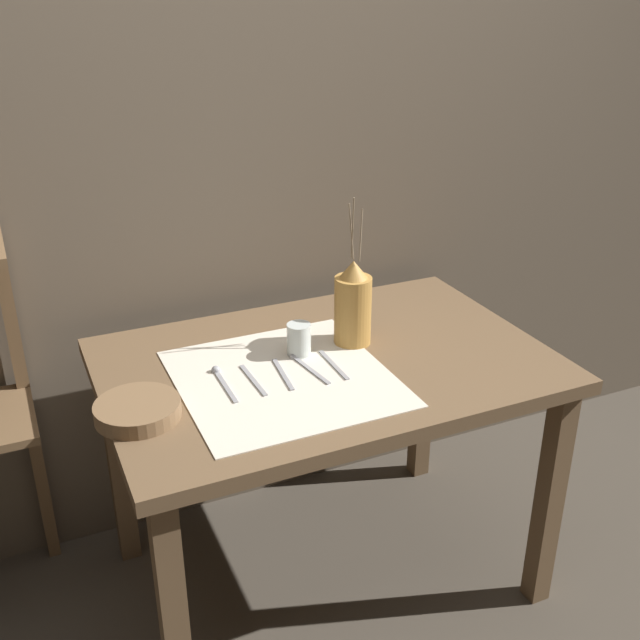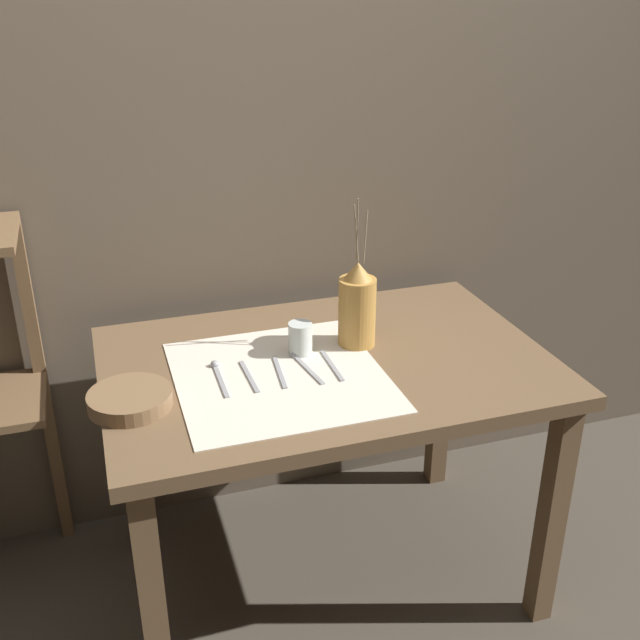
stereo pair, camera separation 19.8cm
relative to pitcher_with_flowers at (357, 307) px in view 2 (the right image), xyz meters
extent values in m
plane|color=#473F35|center=(-0.11, -0.06, -0.88)|extent=(12.00, 12.00, 0.00)
cube|color=brown|center=(-0.11, 0.45, 0.32)|extent=(7.00, 0.06, 2.40)
cube|color=brown|center=(-0.11, -0.06, -0.13)|extent=(1.20, 0.81, 0.04)
cube|color=brown|center=(-0.65, -0.40, -0.51)|extent=(0.06, 0.06, 0.72)
cube|color=brown|center=(0.43, -0.40, -0.51)|extent=(0.06, 0.06, 0.72)
cube|color=brown|center=(-0.65, 0.28, -0.51)|extent=(0.06, 0.06, 0.72)
cube|color=brown|center=(0.43, 0.28, -0.51)|extent=(0.06, 0.06, 0.72)
cube|color=brown|center=(-0.88, 0.38, -0.32)|extent=(0.04, 0.04, 1.12)
cube|color=beige|center=(-0.26, -0.12, -0.11)|extent=(0.53, 0.55, 0.00)
cylinder|color=#B7843D|center=(0.00, 0.00, -0.02)|extent=(0.10, 0.10, 0.20)
cone|color=#B7843D|center=(0.00, 0.00, 0.11)|extent=(0.08, 0.08, 0.05)
cylinder|color=#847056|center=(0.00, 0.01, 0.22)|extent=(0.01, 0.03, 0.18)
cylinder|color=#847056|center=(0.02, -0.01, 0.20)|extent=(0.02, 0.02, 0.14)
cylinder|color=#847056|center=(0.00, 0.01, 0.21)|extent=(0.02, 0.01, 0.16)
cylinder|color=brown|center=(-0.64, -0.15, -0.10)|extent=(0.20, 0.20, 0.04)
cylinder|color=silver|center=(-0.17, -0.01, -0.07)|extent=(0.07, 0.07, 0.09)
cube|color=#939399|center=(-0.41, -0.10, -0.11)|extent=(0.01, 0.17, 0.00)
sphere|color=#939399|center=(-0.41, -0.01, -0.11)|extent=(0.02, 0.02, 0.02)
cube|color=#939399|center=(-0.33, -0.10, -0.11)|extent=(0.02, 0.17, 0.00)
cube|color=#939399|center=(-0.25, -0.10, -0.11)|extent=(0.03, 0.17, 0.00)
cube|color=#939399|center=(-0.18, -0.11, -0.11)|extent=(0.04, 0.17, 0.00)
sphere|color=#939399|center=(-0.19, -0.03, -0.11)|extent=(0.02, 0.02, 0.02)
cube|color=#939399|center=(-0.10, -0.11, -0.11)|extent=(0.01, 0.17, 0.00)
camera|label=1|loc=(-0.86, -1.70, 0.83)|focal=42.00mm
camera|label=2|loc=(-0.68, -1.77, 0.83)|focal=42.00mm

